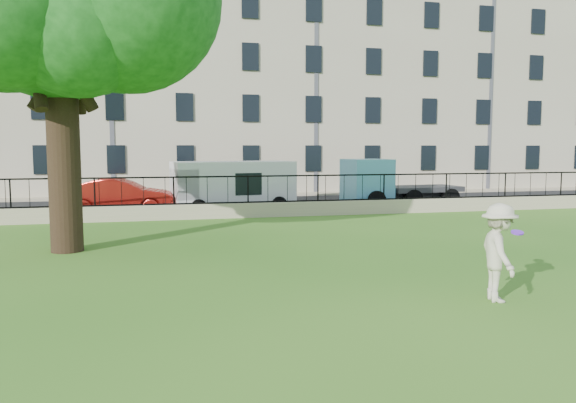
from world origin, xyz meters
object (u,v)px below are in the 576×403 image
object	(u,v)px
red_sedan	(121,196)
white_van	(233,186)
frisbee	(517,232)
blue_truck	(400,183)
man	(499,253)

from	to	relation	value
red_sedan	white_van	distance (m)	4.90
frisbee	white_van	world-z (taller)	white_van
frisbee	blue_truck	xyz separation A→B (m)	(3.84, 14.45, 0.14)
man	blue_truck	world-z (taller)	blue_truck
frisbee	red_sedan	world-z (taller)	red_sedan
man	white_van	size ratio (longest dim) A/B	0.35
blue_truck	frisbee	bearing A→B (deg)	-110.87
frisbee	red_sedan	bearing A→B (deg)	122.39
man	white_van	bearing A→B (deg)	24.07
red_sedan	white_van	world-z (taller)	white_van
white_van	blue_truck	size ratio (longest dim) A/B	0.97
white_van	blue_truck	bearing A→B (deg)	-7.82
blue_truck	white_van	bearing A→B (deg)	174.02
man	red_sedan	xyz separation A→B (m)	(-7.67, 15.99, -0.16)
red_sedan	frisbee	bearing A→B (deg)	-141.79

